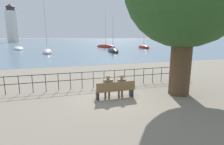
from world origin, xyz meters
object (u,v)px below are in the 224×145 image
(sailboat_1, at_px, (113,51))
(sailboat_2, at_px, (106,47))
(sailboat_0, at_px, (19,48))
(seated_person_left, at_px, (108,86))
(sailboat_3, at_px, (144,47))
(park_bench, at_px, (115,90))
(harbor_lighthouse, at_px, (12,25))
(sailboat_4, at_px, (47,51))
(seated_person_right, at_px, (121,85))

(sailboat_1, relative_size, sailboat_2, 0.68)
(sailboat_2, bearing_deg, sailboat_0, 156.06)
(seated_person_left, height_order, sailboat_3, sailboat_3)
(park_bench, height_order, seated_person_left, seated_person_left)
(park_bench, distance_m, harbor_lighthouse, 112.09)
(park_bench, distance_m, sailboat_3, 41.96)
(sailboat_1, distance_m, sailboat_4, 13.31)
(harbor_lighthouse, bearing_deg, sailboat_0, -77.58)
(seated_person_right, bearing_deg, sailboat_1, 73.23)
(seated_person_right, xyz_separation_m, sailboat_1, (8.22, 27.26, -0.38))
(park_bench, bearing_deg, sailboat_0, 106.14)
(sailboat_4, distance_m, harbor_lighthouse, 83.36)
(seated_person_right, relative_size, sailboat_4, 0.10)
(harbor_lighthouse, bearing_deg, seated_person_right, -75.90)
(seated_person_left, distance_m, sailboat_0, 44.49)
(sailboat_2, xyz_separation_m, sailboat_4, (-15.86, -14.10, -0.00))
(sailboat_1, height_order, sailboat_3, sailboat_3)
(sailboat_3, bearing_deg, seated_person_left, -122.94)
(sailboat_0, height_order, sailboat_1, sailboat_0)
(park_bench, relative_size, harbor_lighthouse, 0.10)
(park_bench, height_order, seated_person_right, seated_person_right)
(seated_person_left, bearing_deg, sailboat_3, 60.06)
(park_bench, relative_size, sailboat_0, 0.21)
(sailboat_1, bearing_deg, seated_person_right, -99.92)
(park_bench, xyz_separation_m, sailboat_2, (11.21, 42.74, -0.10))
(park_bench, bearing_deg, sailboat_4, 99.23)
(park_bench, bearing_deg, seated_person_left, 168.12)
(seated_person_left, xyz_separation_m, sailboat_4, (-4.29, 28.56, -0.34))
(park_bench, relative_size, sailboat_3, 0.21)
(seated_person_right, distance_m, harbor_lighthouse, 112.08)
(seated_person_right, distance_m, sailboat_2, 44.02)
(seated_person_right, distance_m, sailboat_0, 44.70)
(seated_person_right, bearing_deg, seated_person_left, -179.81)
(sailboat_0, xyz_separation_m, sailboat_1, (21.01, -15.56, 0.03))
(sailboat_2, xyz_separation_m, sailboat_3, (9.42, -6.20, -0.00))
(sailboat_0, bearing_deg, seated_person_left, -87.66)
(seated_person_right, distance_m, sailboat_3, 41.71)
(harbor_lighthouse, bearing_deg, sailboat_3, -56.55)
(sailboat_0, bearing_deg, sailboat_1, -49.91)
(park_bench, height_order, harbor_lighthouse, harbor_lighthouse)
(sailboat_0, relative_size, sailboat_4, 0.82)
(park_bench, xyz_separation_m, sailboat_3, (20.63, 36.54, -0.10))
(sailboat_4, relative_size, harbor_lighthouse, 0.54)
(sailboat_2, distance_m, sailboat_4, 21.22)
(seated_person_left, distance_m, sailboat_4, 28.89)
(park_bench, height_order, sailboat_1, sailboat_1)
(sailboat_3, bearing_deg, park_bench, -122.44)
(seated_person_left, xyz_separation_m, sailboat_1, (8.96, 27.27, -0.39))
(sailboat_0, distance_m, sailboat_4, 16.24)
(harbor_lighthouse, bearing_deg, park_bench, -76.09)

